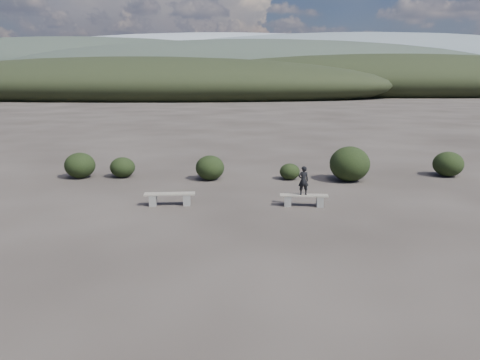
{
  "coord_description": "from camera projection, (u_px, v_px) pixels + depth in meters",
  "views": [
    {
      "loc": [
        -0.29,
        -11.95,
        4.52
      ],
      "look_at": [
        -0.65,
        3.5,
        1.1
      ],
      "focal_mm": 35.0,
      "sensor_mm": 36.0,
      "label": 1
    }
  ],
  "objects": [
    {
      "name": "shrub_c",
      "position": [
        290.0,
        172.0,
        20.96
      ],
      "size": [
        0.9,
        0.9,
        0.72
      ],
      "primitive_type": "ellipsoid",
      "color": "black",
      "rests_on": "ground"
    },
    {
      "name": "bench_right",
      "position": [
        304.0,
        199.0,
        16.62
      ],
      "size": [
        1.72,
        0.44,
        0.43
      ],
      "rotation": [
        0.0,
        0.0,
        -0.05
      ],
      "color": "slate",
      "rests_on": "ground"
    },
    {
      "name": "ground",
      "position": [
        261.0,
        248.0,
        12.63
      ],
      "size": [
        1200.0,
        1200.0,
        0.0
      ],
      "primitive_type": "plane",
      "color": "#2C2622",
      "rests_on": "ground"
    },
    {
      "name": "mountain_ridges",
      "position": [
        241.0,
        68.0,
        341.43
      ],
      "size": [
        500.0,
        400.0,
        56.0
      ],
      "color": "black",
      "rests_on": "ground"
    },
    {
      "name": "bench_left",
      "position": [
        170.0,
        198.0,
        16.74
      ],
      "size": [
        1.83,
        0.55,
        0.45
      ],
      "rotation": [
        0.0,
        0.0,
        0.1
      ],
      "color": "slate",
      "rests_on": "ground"
    },
    {
      "name": "shrub_a",
      "position": [
        122.0,
        167.0,
        21.41
      ],
      "size": [
        1.13,
        1.13,
        0.93
      ],
      "primitive_type": "ellipsoid",
      "color": "black",
      "rests_on": "ground"
    },
    {
      "name": "shrub_e",
      "position": [
        448.0,
        164.0,
        21.61
      ],
      "size": [
        1.37,
        1.37,
        1.15
      ],
      "primitive_type": "ellipsoid",
      "color": "black",
      "rests_on": "ground"
    },
    {
      "name": "shrub_b",
      "position": [
        210.0,
        168.0,
        20.86
      ],
      "size": [
        1.28,
        1.28,
        1.1
      ],
      "primitive_type": "ellipsoid",
      "color": "black",
      "rests_on": "ground"
    },
    {
      "name": "seated_person",
      "position": [
        303.0,
        180.0,
        16.47
      ],
      "size": [
        0.41,
        0.31,
        1.03
      ],
      "primitive_type": "imported",
      "rotation": [
        0.0,
        0.0,
        3.31
      ],
      "color": "black",
      "rests_on": "bench_right"
    },
    {
      "name": "shrub_f",
      "position": [
        80.0,
        165.0,
        21.26
      ],
      "size": [
        1.37,
        1.37,
        1.16
      ],
      "primitive_type": "ellipsoid",
      "color": "black",
      "rests_on": "ground"
    },
    {
      "name": "shrub_d",
      "position": [
        350.0,
        164.0,
        20.58
      ],
      "size": [
        1.76,
        1.76,
        1.54
      ],
      "primitive_type": "ellipsoid",
      "color": "black",
      "rests_on": "ground"
    }
  ]
}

